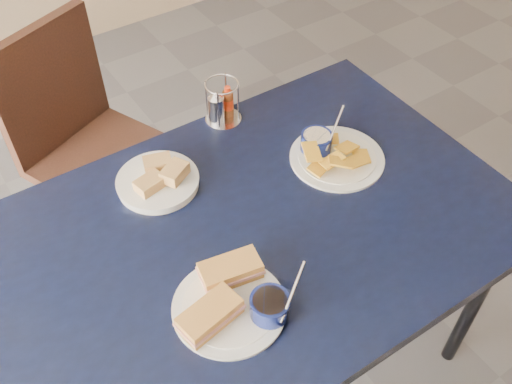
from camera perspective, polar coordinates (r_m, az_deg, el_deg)
dining_table at (r=1.50m, az=-0.10°, el=-4.76°), size 1.35×0.91×0.75m
chair_far at (r=2.15m, az=-16.33°, el=6.05°), size 0.56×0.56×0.91m
sandwich_plate at (r=1.29m, az=-2.31°, el=-10.67°), size 0.30×0.26×0.12m
plantain_plate at (r=1.63m, az=7.41°, el=3.99°), size 0.27×0.27×0.12m
bread_basket at (r=1.55m, az=-9.69°, el=1.21°), size 0.22×0.22×0.07m
condiment_caddy at (r=1.72m, az=-3.51°, el=8.65°), size 0.11×0.11×0.14m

